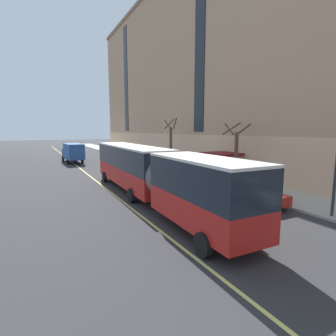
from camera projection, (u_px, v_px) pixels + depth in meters
The scene contains 11 objects.
ground_plane at pixel (174, 211), 16.21m from camera, with size 260.00×260.00×0.00m, color #303033.
sidewalk at pixel (247, 187), 22.89m from camera, with size 4.34×160.00×0.15m, color #ADA89E.
city_bus at pixel (149, 171), 18.24m from camera, with size 3.06×20.31×3.72m.
parked_car_navy_1 at pixel (197, 176), 23.89m from camera, with size 1.92×4.50×1.56m.
parked_car_silver_2 at pixel (140, 161), 36.18m from camera, with size 2.12×4.62×1.56m.
parked_car_black_3 at pixel (121, 155), 43.92m from camera, with size 2.02×4.71×1.56m.
parked_car_red_5 at pixel (256, 193), 17.47m from camera, with size 1.99×4.44×1.56m.
box_truck at pixel (73, 152), 39.82m from camera, with size 2.59×7.28×2.95m.
street_tree_mid_block at pixel (236, 152), 23.49m from camera, with size 2.09×1.95×5.55m.
street_tree_far_uptown at pixel (171, 143), 34.33m from camera, with size 1.62×1.62×6.40m.
lane_centerline at pixel (125, 204), 17.86m from camera, with size 0.16×140.00×0.01m, color #E0D66B.
Camera 1 is at (-7.57, -13.71, 4.99)m, focal length 28.00 mm.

